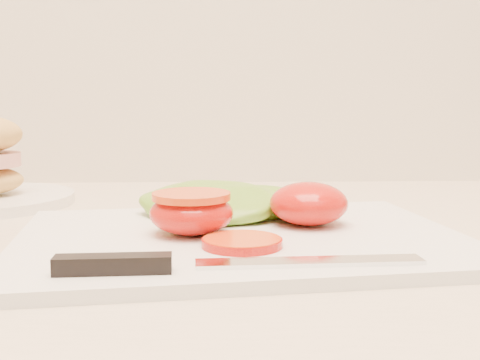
{
  "coord_description": "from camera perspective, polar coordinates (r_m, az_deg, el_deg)",
  "views": [
    {
      "loc": [
        -0.37,
        1.1,
        1.05
      ],
      "look_at": [
        -0.36,
        1.62,
        0.99
      ],
      "focal_mm": 45.0,
      "sensor_mm": 36.0,
      "label": 1
    }
  ],
  "objects": [
    {
      "name": "cutting_board",
      "position": [
        0.52,
        0.03,
        -5.63
      ],
      "size": [
        0.41,
        0.32,
        0.01
      ],
      "primitive_type": "cube",
      "rotation": [
        0.0,
        0.0,
        0.13
      ],
      "color": "silver",
      "rests_on": "counter"
    },
    {
      "name": "tomato_half_dome",
      "position": [
        0.55,
        6.53,
        -2.23
      ],
      "size": [
        0.07,
        0.07,
        0.04
      ],
      "primitive_type": "ellipsoid",
      "color": "red",
      "rests_on": "cutting_board"
    },
    {
      "name": "tomato_half_cut",
      "position": [
        0.51,
        -4.63,
        -2.96
      ],
      "size": [
        0.07,
        0.07,
        0.04
      ],
      "color": "red",
      "rests_on": "cutting_board"
    },
    {
      "name": "tomato_slice_0",
      "position": [
        0.47,
        0.2,
        -5.92
      ],
      "size": [
        0.06,
        0.06,
        0.01
      ],
      "primitive_type": "cylinder",
      "color": "#D9480C",
      "rests_on": "cutting_board"
    },
    {
      "name": "lettuce_leaf_0",
      "position": [
        0.59,
        -2.72,
        -2.15
      ],
      "size": [
        0.17,
        0.14,
        0.03
      ],
      "primitive_type": "ellipsoid",
      "rotation": [
        0.0,
        0.0,
        -0.33
      ],
      "color": "#73B730",
      "rests_on": "cutting_board"
    },
    {
      "name": "lettuce_leaf_1",
      "position": [
        0.6,
        1.68,
        -2.15
      ],
      "size": [
        0.12,
        0.1,
        0.02
      ],
      "primitive_type": "ellipsoid",
      "rotation": [
        0.0,
        0.0,
        0.26
      ],
      "color": "#73B730",
      "rests_on": "cutting_board"
    },
    {
      "name": "knife",
      "position": [
        0.41,
        -4.49,
        -7.87
      ],
      "size": [
        0.25,
        0.04,
        0.01
      ],
      "rotation": [
        0.0,
        0.0,
        0.05
      ],
      "color": "silver",
      "rests_on": "cutting_board"
    }
  ]
}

